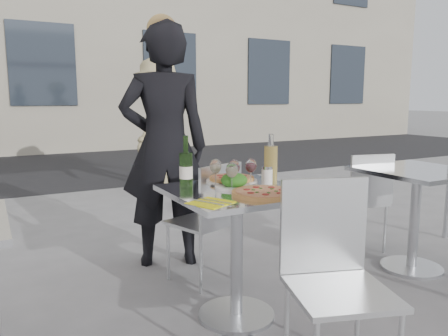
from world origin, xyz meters
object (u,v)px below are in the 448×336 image
side_chair_rfar (364,194)px  carafe (271,163)px  side_table_right (416,198)px  salad_plate (234,182)px  pizza_near (265,193)px  napkin_right (296,190)px  wineglass_red_a (234,168)px  woman_diner (164,147)px  wine_bottle (186,168)px  wineglass_red_b (251,166)px  wineglass_white_b (216,167)px  pizza_far (232,179)px  chair_near (332,265)px  napkin_left (210,202)px  main_table (237,226)px  pedestrian_b (159,124)px  wineglass_white_a (232,171)px  sugar_shaker (267,175)px

side_chair_rfar → carafe: bearing=31.2°
side_table_right → salad_plate: bearing=178.3°
side_chair_rfar → carafe: size_ratio=2.82×
pizza_near → napkin_right: 0.21m
carafe → wineglass_red_a: (-0.26, -0.01, -0.01)m
side_chair_rfar → woman_diner: size_ratio=0.46×
side_table_right → wine_bottle: bearing=174.3°
wineglass_red_b → wineglass_white_b: bearing=159.9°
pizza_near → pizza_far: bearing=86.1°
napkin_right → carafe: bearing=97.0°
chair_near → wineglass_white_b: wineglass_white_b is taller
pizza_near → wine_bottle: (-0.29, 0.35, 0.10)m
napkin_left → napkin_right: (0.54, 0.03, 0.00)m
pizza_near → main_table: bearing=109.0°
wineglass_white_b → wineglass_red_b: 0.21m
main_table → woman_diner: bearing=92.3°
main_table → carafe: 0.44m
pedestrian_b → carafe: 3.68m
salad_plate → napkin_left: bearing=-137.5°
side_chair_rfar → pizza_near: side_chair_rfar is taller
salad_plate → wine_bottle: 0.28m
salad_plate → carafe: bearing=9.0°
side_table_right → pedestrian_b: (-0.59, 3.72, 0.36)m
pizza_near → pizza_far: size_ratio=1.11×
main_table → napkin_left: bearing=-142.2°
pizza_far → wine_bottle: (-0.32, -0.04, 0.10)m
pizza_far → wineglass_red_a: 0.18m
carafe → wineglass_white_b: carafe is taller
wineglass_red_b → napkin_right: wineglass_red_b is taller
side_table_right → wineglass_red_b: bearing=176.8°
main_table → wineglass_white_a: size_ratio=4.76×
side_table_right → wineglass_white_a: (-1.54, -0.02, 0.32)m
carafe → napkin_right: carafe is taller
wineglass_white_a → woman_diner: bearing=89.9°
main_table → salad_plate: salad_plate is taller
pedestrian_b → salad_plate: (-0.91, -3.67, -0.12)m
woman_diner → salad_plate: size_ratio=8.14×
chair_near → carafe: size_ratio=3.09×
side_chair_rfar → salad_plate: size_ratio=3.72×
chair_near → side_chair_rfar: chair_near is taller
wineglass_white_a → wineglass_red_b: 0.20m
main_table → pedestrian_b: pedestrian_b is taller
wine_bottle → pedestrian_b: bearing=72.1°
wineglass_white_b → pedestrian_b: bearing=74.8°
sugar_shaker → wineglass_white_a: 0.28m
salad_plate → napkin_right: bearing=-40.2°
wineglass_red_a → napkin_left: size_ratio=0.66×
main_table → sugar_shaker: (0.23, 0.05, 0.26)m
pizza_far → chair_near: bearing=-90.0°
pizza_near → salad_plate: bearing=103.3°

